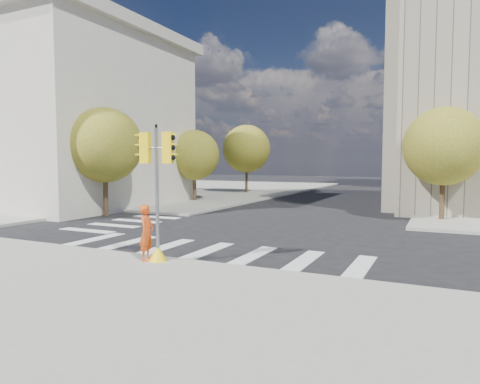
# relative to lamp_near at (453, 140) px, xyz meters

# --- Properties ---
(ground) EXTENTS (160.00, 160.00, 0.00)m
(ground) POSITION_rel_lamp_near_xyz_m (-8.00, -14.00, -4.58)
(ground) COLOR black
(ground) RESTS_ON ground
(sidewalk_far_left) EXTENTS (28.00, 40.00, 0.15)m
(sidewalk_far_left) POSITION_rel_lamp_near_xyz_m (-28.00, 12.00, -4.50)
(sidewalk_far_left) COLOR gray
(sidewalk_far_left) RESTS_ON ground
(classical_building) EXTENTS (19.00, 15.00, 12.70)m
(classical_building) POSITION_rel_lamp_near_xyz_m (-28.00, -6.00, 1.86)
(classical_building) COLOR beige
(classical_building) RESTS_ON ground
(tree_lw_near) EXTENTS (4.40, 4.40, 6.41)m
(tree_lw_near) POSITION_rel_lamp_near_xyz_m (-18.50, -10.00, -0.38)
(tree_lw_near) COLOR #382616
(tree_lw_near) RESTS_ON ground
(tree_lw_mid) EXTENTS (4.00, 4.00, 5.77)m
(tree_lw_mid) POSITION_rel_lamp_near_xyz_m (-18.50, 0.00, -0.82)
(tree_lw_mid) COLOR #382616
(tree_lw_mid) RESTS_ON ground
(tree_lw_far) EXTENTS (4.80, 4.80, 6.95)m
(tree_lw_far) POSITION_rel_lamp_near_xyz_m (-18.50, 10.00, -0.04)
(tree_lw_far) COLOR #382616
(tree_lw_far) RESTS_ON ground
(tree_re_near) EXTENTS (4.20, 4.20, 6.16)m
(tree_re_near) POSITION_rel_lamp_near_xyz_m (-0.50, -4.00, -0.53)
(tree_re_near) COLOR #382616
(tree_re_near) RESTS_ON ground
(tree_re_mid) EXTENTS (4.60, 4.60, 6.66)m
(tree_re_mid) POSITION_rel_lamp_near_xyz_m (-0.50, 8.00, -0.23)
(tree_re_mid) COLOR #382616
(tree_re_mid) RESTS_ON ground
(tree_re_far) EXTENTS (4.00, 4.00, 5.88)m
(tree_re_far) POSITION_rel_lamp_near_xyz_m (-0.50, 20.00, -0.71)
(tree_re_far) COLOR #382616
(tree_re_far) RESTS_ON ground
(lamp_near) EXTENTS (0.35, 0.18, 8.11)m
(lamp_near) POSITION_rel_lamp_near_xyz_m (0.00, 0.00, 0.00)
(lamp_near) COLOR black
(lamp_near) RESTS_ON sidewalk_far_right
(lamp_far) EXTENTS (0.35, 0.18, 8.11)m
(lamp_far) POSITION_rel_lamp_near_xyz_m (0.00, 14.00, 0.00)
(lamp_far) COLOR black
(lamp_far) RESTS_ON sidewalk_far_right
(traffic_signal) EXTENTS (1.08, 0.56, 4.21)m
(traffic_signal) POSITION_rel_lamp_near_xyz_m (-8.40, -18.62, -2.66)
(traffic_signal) COLOR yellow
(traffic_signal) RESTS_ON sidewalk_near
(photographer) EXTENTS (0.56, 0.72, 1.75)m
(photographer) POSITION_rel_lamp_near_xyz_m (-8.77, -18.68, -3.55)
(photographer) COLOR #C94412
(photographer) RESTS_ON sidewalk_near
(planter_wall) EXTENTS (6.01, 0.49, 0.50)m
(planter_wall) POSITION_rel_lamp_near_xyz_m (-23.00, -10.58, -4.18)
(planter_wall) COLOR white
(planter_wall) RESTS_ON sidewalk_left_near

